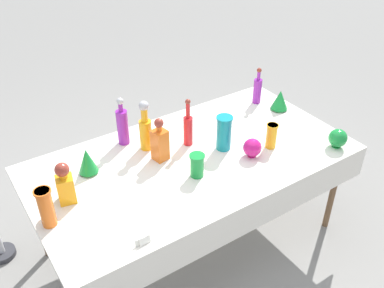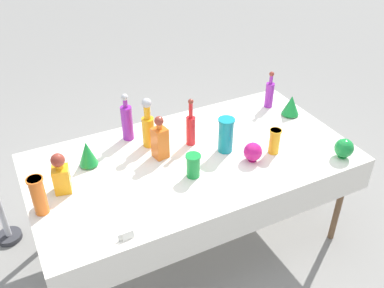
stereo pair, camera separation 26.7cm
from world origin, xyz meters
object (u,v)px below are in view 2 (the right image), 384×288
slender_vase_1 (193,165)px  square_decanter_1 (160,140)px  slender_vase_0 (275,141)px  round_bowl_0 (344,148)px  slender_vase_2 (226,134)px  square_decanter_0 (61,174)px  tall_bottle_3 (127,121)px  slender_vase_3 (38,195)px  fluted_vase_1 (87,153)px  tall_bottle_1 (148,126)px  round_bowl_1 (253,152)px  fluted_vase_0 (291,105)px  tall_bottle_2 (191,128)px  tall_bottle_0 (269,93)px

slender_vase_1 → square_decanter_1: bearing=109.7°
slender_vase_0 → round_bowl_0: bearing=-33.3°
slender_vase_2 → square_decanter_0: bearing=176.2°
slender_vase_2 → tall_bottle_3: bearing=140.9°
slender_vase_3 → fluted_vase_1: size_ratio=1.34×
tall_bottle_3 → square_decanter_0: size_ratio=1.32×
tall_bottle_1 → slender_vase_2: size_ratio=1.48×
fluted_vase_1 → round_bowl_1: (0.94, -0.42, -0.02)m
fluted_vase_1 → square_decanter_1: bearing=-15.0°
slender_vase_0 → slender_vase_1: slender_vase_0 is taller
tall_bottle_3 → square_decanter_1: size_ratio=1.15×
tall_bottle_3 → tall_bottle_1: bearing=-55.4°
fluted_vase_1 → round_bowl_0: 1.62m
tall_bottle_3 → slender_vase_1: 0.61m
tall_bottle_3 → slender_vase_0: (0.79, -0.59, -0.05)m
square_decanter_1 → fluted_vase_1: square_decanter_1 is taller
slender_vase_0 → fluted_vase_1: 1.19m
square_decanter_0 → slender_vase_1: (0.73, -0.21, -0.04)m
square_decanter_0 → square_decanter_1: size_ratio=0.87×
square_decanter_1 → fluted_vase_0: 1.08m
slender_vase_3 → tall_bottle_2: bearing=12.7°
tall_bottle_1 → slender_vase_0: size_ratio=2.04×
slender_vase_0 → round_bowl_1: size_ratio=1.36×
tall_bottle_0 → tall_bottle_2: size_ratio=0.86×
square_decanter_1 → fluted_vase_1: size_ratio=1.73×
slender_vase_2 → slender_vase_3: bearing=-177.2°
round_bowl_0 → tall_bottle_3: bearing=144.5°
square_decanter_1 → slender_vase_2: 0.43m
tall_bottle_0 → tall_bottle_1: bearing=-175.6°
tall_bottle_0 → slender_vase_0: 0.62m
tall_bottle_0 → square_decanter_1: 1.03m
square_decanter_1 → round_bowl_0: square_decanter_1 is taller
square_decanter_0 → slender_vase_2: size_ratio=1.08×
fluted_vase_1 → tall_bottle_0: bearing=4.6°
slender_vase_1 → round_bowl_0: bearing=-15.3°
tall_bottle_1 → fluted_vase_1: size_ratio=2.05×
tall_bottle_2 → fluted_vase_0: (0.83, 0.01, -0.04)m
square_decanter_1 → slender_vase_1: bearing=-70.3°
fluted_vase_1 → round_bowl_1: 1.03m
slender_vase_2 → fluted_vase_1: slender_vase_2 is taller
fluted_vase_0 → slender_vase_1: bearing=-161.6°
square_decanter_0 → slender_vase_2: square_decanter_0 is taller
tall_bottle_3 → square_decanter_1: tall_bottle_3 is taller
square_decanter_1 → slender_vase_2: size_ratio=1.25×
slender_vase_2 → fluted_vase_0: 0.69m
square_decanter_0 → fluted_vase_0: 1.71m
tall_bottle_0 → slender_vase_2: (-0.60, -0.36, 0.01)m
tall_bottle_0 → tall_bottle_1: size_ratio=0.83×
round_bowl_0 → square_decanter_0: bearing=164.2°
tall_bottle_0 → slender_vase_1: tall_bottle_0 is taller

